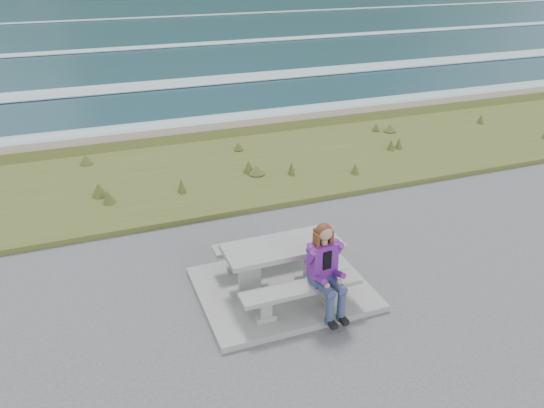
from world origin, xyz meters
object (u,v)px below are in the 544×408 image
picnic_table (283,254)px  seated_woman (327,283)px  bench_landward (301,292)px  bench_seaward (267,246)px

picnic_table → seated_woman: 0.90m
picnic_table → seated_woman: seated_woman is taller
bench_landward → seated_woman: size_ratio=1.30×
bench_seaward → seated_woman: size_ratio=1.30×
picnic_table → bench_seaward: (0.00, 0.70, -0.23)m
bench_landward → bench_seaward: (0.00, 1.40, 0.00)m
picnic_table → seated_woman: bearing=-67.4°
bench_landward → bench_seaward: size_ratio=1.00×
picnic_table → bench_landward: picnic_table is taller
bench_landward → seated_woman: 0.40m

